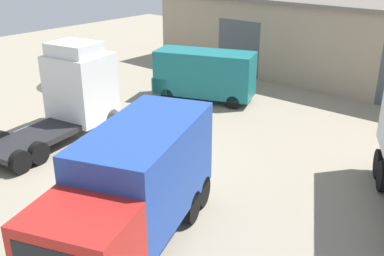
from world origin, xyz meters
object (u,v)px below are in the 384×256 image
tractor_unit_white (74,91)px  box_truck_red (134,187)px  delivery_van_teal (202,74)px  gravel_pile (69,75)px  traffic_cone (165,131)px  oil_drum (144,156)px

tractor_unit_white → box_truck_red: 9.48m
delivery_van_teal → gravel_pile: (-8.02, -3.15, -0.84)m
tractor_unit_white → box_truck_red: (8.50, -4.20, 0.00)m
box_truck_red → traffic_cone: size_ratio=13.36×
box_truck_red → oil_drum: bearing=-157.2°
gravel_pile → traffic_cone: size_ratio=7.20×
box_truck_red → oil_drum: (-3.45, 3.66, -1.49)m
delivery_van_teal → gravel_pile: 8.66m
gravel_pile → oil_drum: bearing=-22.1°
box_truck_red → traffic_cone: (-4.89, 6.32, -1.68)m
oil_drum → gravel_pile: bearing=157.9°
oil_drum → tractor_unit_white: bearing=173.9°
box_truck_red → gravel_pile: 17.11m
oil_drum → delivery_van_teal: bearing=113.8°
tractor_unit_white → gravel_pile: tractor_unit_white is taller
tractor_unit_white → traffic_cone: size_ratio=12.20×
box_truck_red → gravel_pile: (-14.90, 8.30, -1.29)m
traffic_cone → box_truck_red: bearing=-52.3°
gravel_pile → box_truck_red: bearing=-29.1°
oil_drum → traffic_cone: oil_drum is taller
tractor_unit_white → oil_drum: 5.28m
box_truck_red → gravel_pile: size_ratio=1.86×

